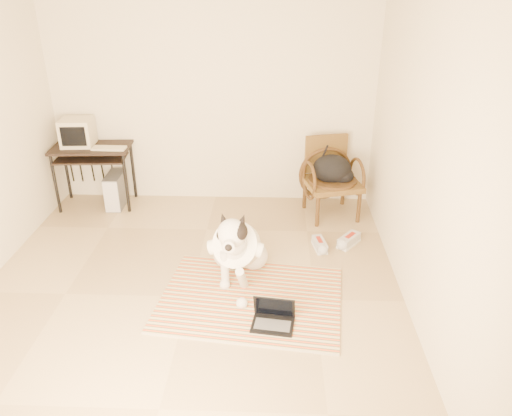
# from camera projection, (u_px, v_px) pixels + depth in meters

# --- Properties ---
(floor) EXTENTS (4.50, 4.50, 0.00)m
(floor) POSITION_uv_depth(u_px,v_px,m) (189.00, 297.00, 4.66)
(floor) COLOR tan
(floor) RESTS_ON ground
(wall_back) EXTENTS (4.50, 0.00, 4.50)m
(wall_back) POSITION_uv_depth(u_px,v_px,m) (212.00, 96.00, 6.09)
(wall_back) COLOR beige
(wall_back) RESTS_ON floor
(wall_front) EXTENTS (4.50, 0.00, 4.50)m
(wall_front) POSITION_uv_depth(u_px,v_px,m) (83.00, 354.00, 2.05)
(wall_front) COLOR beige
(wall_front) RESTS_ON floor
(wall_right) EXTENTS (0.00, 4.50, 4.50)m
(wall_right) POSITION_uv_depth(u_px,v_px,m) (427.00, 164.00, 4.00)
(wall_right) COLOR beige
(wall_right) RESTS_ON floor
(rug) EXTENTS (1.79, 1.45, 0.02)m
(rug) POSITION_uv_depth(u_px,v_px,m) (251.00, 298.00, 4.62)
(rug) COLOR #E15726
(rug) RESTS_ON floor
(dog) EXTENTS (0.56, 1.17, 0.84)m
(dog) POSITION_uv_depth(u_px,v_px,m) (238.00, 247.00, 4.82)
(dog) COLOR silver
(dog) RESTS_ON rug
(laptop) EXTENTS (0.39, 0.30, 0.25)m
(laptop) POSITION_uv_depth(u_px,v_px,m) (273.00, 318.00, 4.25)
(laptop) COLOR black
(laptop) RESTS_ON rug
(computer_desk) EXTENTS (0.98, 0.59, 0.79)m
(computer_desk) POSITION_uv_depth(u_px,v_px,m) (92.00, 155.00, 6.16)
(computer_desk) COLOR black
(computer_desk) RESTS_ON floor
(crt_monitor) EXTENTS (0.40, 0.38, 0.33)m
(crt_monitor) POSITION_uv_depth(u_px,v_px,m) (77.00, 132.00, 6.10)
(crt_monitor) COLOR beige
(crt_monitor) RESTS_ON computer_desk
(desk_keyboard) EXTENTS (0.40, 0.16, 0.03)m
(desk_keyboard) POSITION_uv_depth(u_px,v_px,m) (109.00, 148.00, 6.02)
(desk_keyboard) COLOR beige
(desk_keyboard) RESTS_ON computer_desk
(pc_tower) EXTENTS (0.20, 0.46, 0.43)m
(pc_tower) POSITION_uv_depth(u_px,v_px,m) (116.00, 190.00, 6.34)
(pc_tower) COLOR #4D4D50
(pc_tower) RESTS_ON floor
(rattan_chair) EXTENTS (0.75, 0.73, 0.94)m
(rattan_chair) POSITION_uv_depth(u_px,v_px,m) (331.00, 178.00, 6.04)
(rattan_chair) COLOR brown
(rattan_chair) RESTS_ON floor
(backpack) EXTENTS (0.50, 0.38, 0.34)m
(backpack) POSITION_uv_depth(u_px,v_px,m) (334.00, 170.00, 5.94)
(backpack) COLOR black
(backpack) RESTS_ON rattan_chair
(sneaker_left) EXTENTS (0.17, 0.31, 0.10)m
(sneaker_left) POSITION_uv_depth(u_px,v_px,m) (320.00, 245.00, 5.44)
(sneaker_left) COLOR silver
(sneaker_left) RESTS_ON floor
(sneaker_right) EXTENTS (0.30, 0.33, 0.11)m
(sneaker_right) POSITION_uv_depth(u_px,v_px,m) (349.00, 241.00, 5.51)
(sneaker_right) COLOR silver
(sneaker_right) RESTS_ON floor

